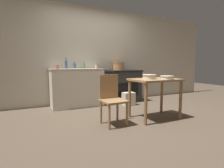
{
  "coord_description": "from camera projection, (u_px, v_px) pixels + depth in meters",
  "views": [
    {
      "loc": [
        -1.67,
        -2.98,
        1.03
      ],
      "look_at": [
        0.0,
        0.44,
        0.61
      ],
      "focal_mm": 28.0,
      "sensor_mm": 36.0,
      "label": 1
    }
  ],
  "objects": [
    {
      "name": "work_table",
      "position": [
        155.0,
        86.0,
        3.33
      ],
      "size": [
        0.91,
        0.62,
        0.76
      ],
      "color": "#997047",
      "rests_on": "ground_plane"
    },
    {
      "name": "ground_plane",
      "position": [
        122.0,
        116.0,
        3.51
      ],
      "size": [
        14.0,
        14.0,
        0.0
      ],
      "primitive_type": "plane",
      "color": "brown"
    },
    {
      "name": "stove",
      "position": [
        123.0,
        86.0,
        4.91
      ],
      "size": [
        0.93,
        0.61,
        0.88
      ],
      "color": "#2D2B28",
      "rests_on": "ground_plane"
    },
    {
      "name": "counter_cabinet",
      "position": [
        77.0,
        87.0,
        4.33
      ],
      "size": [
        1.27,
        0.61,
        0.93
      ],
      "color": "beige",
      "rests_on": "ground_plane"
    },
    {
      "name": "cup_center_left",
      "position": [
        96.0,
        67.0,
        4.28
      ],
      "size": [
        0.07,
        0.07,
        0.1
      ],
      "primitive_type": "cylinder",
      "color": "beige",
      "rests_on": "counter_cabinet"
    },
    {
      "name": "bottle_mid_left",
      "position": [
        75.0,
        66.0,
        4.44
      ],
      "size": [
        0.07,
        0.07,
        0.17
      ],
      "color": "#3D5675",
      "rests_on": "counter_cabinet"
    },
    {
      "name": "mixing_bowl_large",
      "position": [
        149.0,
        76.0,
        3.28
      ],
      "size": [
        0.25,
        0.25,
        0.08
      ],
      "color": "silver",
      "rests_on": "work_table"
    },
    {
      "name": "bottle_far_left",
      "position": [
        66.0,
        65.0,
        4.27
      ],
      "size": [
        0.07,
        0.07,
        0.26
      ],
      "color": "#3D5675",
      "rests_on": "counter_cabinet"
    },
    {
      "name": "mixing_bowl_small",
      "position": [
        167.0,
        77.0,
        3.25
      ],
      "size": [
        0.25,
        0.25,
        0.06
      ],
      "color": "silver",
      "rests_on": "work_table"
    },
    {
      "name": "flour_sack",
      "position": [
        129.0,
        99.0,
        4.45
      ],
      "size": [
        0.3,
        0.21,
        0.33
      ],
      "primitive_type": "cube",
      "color": "beige",
      "rests_on": "ground_plane"
    },
    {
      "name": "cup_center",
      "position": [
        57.0,
        67.0,
        4.01
      ],
      "size": [
        0.07,
        0.07,
        0.09
      ],
      "primitive_type": "cylinder",
      "color": "#B74C42",
      "rests_on": "counter_cabinet"
    },
    {
      "name": "wall_back",
      "position": [
        94.0,
        56.0,
        4.78
      ],
      "size": [
        8.0,
        0.07,
        2.55
      ],
      "color": "beige",
      "rests_on": "ground_plane"
    },
    {
      "name": "chair",
      "position": [
        112.0,
        98.0,
        3.02
      ],
      "size": [
        0.41,
        0.41,
        0.85
      ],
      "rotation": [
        0.0,
        0.0,
        0.02
      ],
      "color": "#997047",
      "rests_on": "ground_plane"
    },
    {
      "name": "stock_pot",
      "position": [
        119.0,
        66.0,
        4.84
      ],
      "size": [
        0.33,
        0.33,
        0.23
      ],
      "color": "#B77A47",
      "rests_on": "stove"
    },
    {
      "name": "bottle_left",
      "position": [
        84.0,
        66.0,
        4.51
      ],
      "size": [
        0.06,
        0.06,
        0.18
      ],
      "color": "#517F5B",
      "rests_on": "counter_cabinet"
    }
  ]
}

